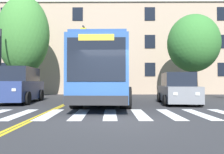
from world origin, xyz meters
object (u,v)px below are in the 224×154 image
city_bus (106,74)px  car_teal_behind_bus (104,86)px  car_grey_far_lane (178,90)px  street_tree_curbside_small (24,35)px  car_navy_near_lane (19,86)px  street_tree_curbside_large (193,44)px  traffic_light_overhead (88,52)px

city_bus → car_teal_behind_bus: (-0.48, 8.31, -0.97)m
car_grey_far_lane → street_tree_curbside_small: bearing=153.2°
car_navy_near_lane → car_grey_far_lane: size_ratio=1.20×
car_navy_near_lane → car_teal_behind_bus: 10.28m
street_tree_curbside_large → street_tree_curbside_small: 14.47m
car_navy_near_lane → car_grey_far_lane: bearing=-4.2°
car_teal_behind_bus → street_tree_curbside_small: 8.98m
car_teal_behind_bus → street_tree_curbside_small: bearing=-149.6°
traffic_light_overhead → street_tree_curbside_small: 6.99m
car_navy_near_lane → city_bus: bearing=7.9°
city_bus → car_teal_behind_bus: size_ratio=3.19×
car_navy_near_lane → street_tree_curbside_small: 6.90m
car_navy_near_lane → car_grey_far_lane: car_navy_near_lane is taller
car_teal_behind_bus → street_tree_curbside_small: (-6.74, -3.95, 4.43)m
car_grey_far_lane → traffic_light_overhead: size_ratio=0.80×
car_teal_behind_bus → car_navy_near_lane: bearing=-118.2°
car_grey_far_lane → street_tree_curbside_large: 7.23m
car_navy_near_lane → car_teal_behind_bus: size_ratio=1.25×
car_teal_behind_bus → street_tree_curbside_large: bearing=-29.0°
street_tree_curbside_small → street_tree_curbside_large: bearing=-1.2°
city_bus → traffic_light_overhead: (-1.26, 1.20, 1.62)m
car_grey_far_lane → street_tree_curbside_large: street_tree_curbside_large is taller
car_teal_behind_bus → traffic_light_overhead: 7.61m
car_navy_near_lane → street_tree_curbside_large: size_ratio=0.69×
car_grey_far_lane → car_teal_behind_bus: size_ratio=1.04×
city_bus → car_teal_behind_bus: city_bus is taller
traffic_light_overhead → car_teal_behind_bus: bearing=83.8°
traffic_light_overhead → street_tree_curbside_small: size_ratio=0.57×
city_bus → car_grey_far_lane: size_ratio=3.07×
car_grey_far_lane → car_teal_behind_bus: bearing=116.0°
street_tree_curbside_small → car_grey_far_lane: bearing=-26.8°
car_grey_far_lane → traffic_light_overhead: (-5.55, 2.65, 2.61)m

